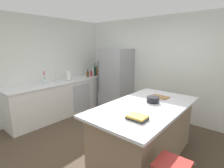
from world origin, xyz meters
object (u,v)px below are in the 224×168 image
cookbook_stack (137,117)px  mixing_bowl (153,100)px  sink_faucet (55,76)px  paper_towel_roll (69,76)px  flower_vase (45,81)px  kitchen_island (144,131)px  vinegar_bottle (97,71)px  soda_bottle (93,72)px  syrup_bottle (88,74)px  refrigerator (116,80)px  gin_bottle (97,71)px  cutting_board (160,97)px  wine_bottle (95,71)px  hot_sauce_bottle (91,74)px

cookbook_stack → mixing_bowl: mixing_bowl is taller
sink_faucet → paper_towel_roll: bearing=80.8°
flower_vase → mixing_bowl: bearing=9.8°
kitchen_island → flower_vase: 2.73m
vinegar_bottle → soda_bottle: 0.19m
flower_vase → soda_bottle: 1.60m
sink_faucet → soda_bottle: 1.28m
flower_vase → cookbook_stack: size_ratio=1.28×
sink_faucet → mixing_bowl: sink_faucet is taller
syrup_bottle → refrigerator: bearing=20.3°
refrigerator → cookbook_stack: bearing=-45.7°
gin_bottle → syrup_bottle: 0.48m
vinegar_bottle → mixing_bowl: 2.98m
refrigerator → soda_bottle: refrigerator is taller
refrigerator → sink_faucet: size_ratio=5.96×
kitchen_island → mixing_bowl: 0.55m
syrup_bottle → cookbook_stack: (2.85, -1.71, -0.06)m
cutting_board → paper_towel_roll: bearing=-177.5°
sink_faucet → vinegar_bottle: size_ratio=0.95×
sink_faucet → cutting_board: sink_faucet is taller
mixing_bowl → flower_vase: bearing=-170.2°
flower_vase → kitchen_island: bearing=5.6°
refrigerator → sink_faucet: 1.69m
wine_bottle → paper_towel_roll: bearing=-90.8°
hot_sauce_bottle → cookbook_stack: (2.80, -1.81, -0.06)m
cookbook_stack → cutting_board: bearing=100.2°
syrup_bottle → mixing_bowl: (2.68, -0.94, -0.04)m
cookbook_stack → vinegar_bottle: bearing=143.6°
wine_bottle → cookbook_stack: wine_bottle is taller
refrigerator → syrup_bottle: (-0.87, -0.32, 0.13)m
paper_towel_roll → gin_bottle: 1.19m
kitchen_island → paper_towel_roll: paper_towel_roll is taller
paper_towel_roll → soda_bottle: (0.02, 0.91, 0.01)m
vinegar_bottle → soda_bottle: size_ratio=0.90×
gin_bottle → soda_bottle: size_ratio=0.86×
kitchen_island → wine_bottle: size_ratio=5.12×
refrigerator → vinegar_bottle: bearing=175.8°
kitchen_island → refrigerator: (-1.79, 1.47, 0.42)m
flower_vase → mixing_bowl: (2.69, 0.46, -0.04)m
cutting_board → gin_bottle: bearing=158.5°
sink_faucet → cutting_board: (2.69, 0.49, -0.15)m
flower_vase → gin_bottle: bearing=92.0°
sink_faucet → refrigerator: bearing=57.1°
refrigerator → gin_bottle: bearing=170.9°
flower_vase → vinegar_bottle: (0.02, 1.79, 0.03)m
kitchen_island → cutting_board: 0.72m
hot_sauce_bottle → wine_bottle: bearing=94.7°
kitchen_island → syrup_bottle: size_ratio=8.58×
syrup_bottle → wine_bottle: bearing=83.6°
kitchen_island → sink_faucet: (-2.70, 0.06, 0.62)m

